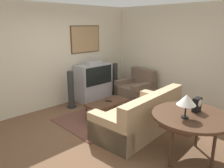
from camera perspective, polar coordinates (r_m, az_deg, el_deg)
The scene contains 14 objects.
ground_plane at distance 4.69m, azimuth -1.40°, elevation -12.35°, with size 12.00×12.00×0.00m, color brown.
wall_back at distance 5.96m, azimuth -15.44°, elevation 6.90°, with size 12.00×0.10×2.70m.
wall_right at distance 6.29m, azimuth 16.62°, elevation 7.17°, with size 0.06×12.00×2.70m.
area_rug at distance 5.43m, azimuth -1.13°, elevation -8.22°, with size 2.29×1.52×0.01m.
tv at distance 6.41m, azimuth -4.82°, elevation 0.60°, with size 1.03×0.52×1.16m.
couch at distance 4.62m, azimuth 7.36°, elevation -8.69°, with size 2.05×1.11×0.88m.
armchair at distance 6.57m, azimuth 6.22°, elevation -1.43°, with size 0.95×0.95×0.88m.
coffee_table at distance 5.24m, azimuth -1.30°, elevation -5.10°, with size 1.04×0.49×0.39m.
console_table at distance 3.77m, azimuth 19.97°, elevation -8.40°, with size 1.25×1.25×0.78m.
table_lamp at distance 3.48m, azimuth 18.88°, elevation -4.03°, with size 0.29×0.29×0.38m.
mantel_clock at distance 3.87m, azimuth 21.31°, elevation -5.04°, with size 0.17×0.10×0.24m.
remote at distance 5.25m, azimuth -0.91°, elevation -4.44°, with size 0.12×0.16×0.02m.
speaker_tower_left at distance 5.92m, azimuth -10.73°, elevation -1.66°, with size 0.27×0.27×1.00m.
speaker_tower_right at distance 6.93m, azimuth 0.79°, elevation 1.12°, with size 0.27×0.27×1.00m.
Camera 1 is at (-2.79, -3.07, 2.19)m, focal length 35.00 mm.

